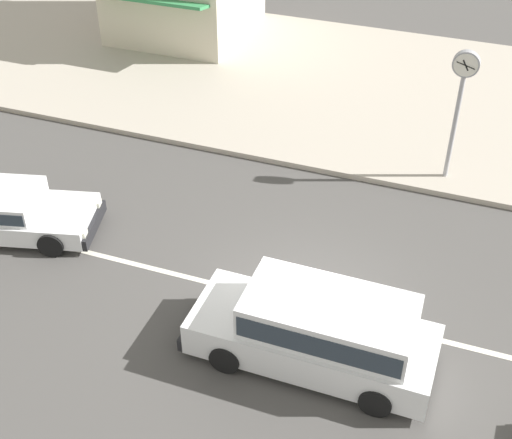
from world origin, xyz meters
The scene contains 6 objects.
ground_plane centered at (0.00, 0.00, 0.00)m, with size 160.00×160.00×0.00m, color #4C4947.
lane_centre_stripe centered at (0.00, 0.00, 0.00)m, with size 50.40×0.14×0.01m, color silver.
kerb_strip centered at (0.00, 10.01, 0.07)m, with size 68.00×10.00×0.15m, color #ADA393.
hatchback_white_2 centered at (-7.42, 0.12, 0.59)m, with size 4.17×2.56×1.10m.
minivan_white_4 centered at (0.59, -1.32, 0.85)m, with size 4.75×1.93×1.56m.
street_clock centered at (2.00, 5.80, 2.73)m, with size 0.64×0.22×3.47m.
Camera 1 is at (2.67, -10.50, 10.45)m, focal length 50.00 mm.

